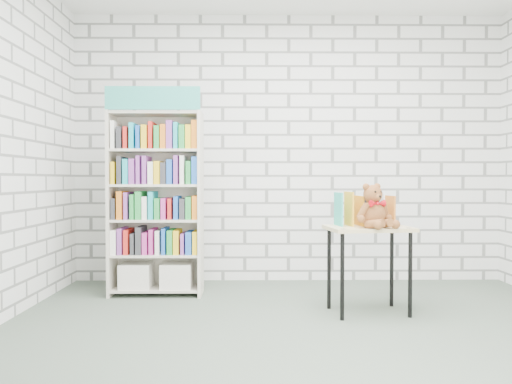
{
  "coord_description": "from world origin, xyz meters",
  "views": [
    {
      "loc": [
        -0.41,
        -3.28,
        1.07
      ],
      "look_at": [
        -0.36,
        0.95,
        0.97
      ],
      "focal_mm": 35.0,
      "sensor_mm": 36.0,
      "label": 1
    }
  ],
  "objects": [
    {
      "name": "display_table",
      "position": [
        0.54,
        0.69,
        0.6
      ],
      "size": [
        0.7,
        0.53,
        0.7
      ],
      "color": "tan",
      "rests_on": "ground"
    },
    {
      "name": "table_books",
      "position": [
        0.53,
        0.8,
        0.83
      ],
      "size": [
        0.47,
        0.26,
        0.27
      ],
      "color": "#29B39F",
      "rests_on": "display_table"
    },
    {
      "name": "room_shell",
      "position": [
        0.0,
        0.0,
        1.78
      ],
      "size": [
        4.52,
        4.02,
        2.81
      ],
      "color": "silver",
      "rests_on": "ground"
    },
    {
      "name": "teddy_bear",
      "position": [
        0.56,
        0.59,
        0.84
      ],
      "size": [
        0.33,
        0.31,
        0.35
      ],
      "color": "brown",
      "rests_on": "display_table"
    },
    {
      "name": "ground",
      "position": [
        0.0,
        0.0,
        0.0
      ],
      "size": [
        4.5,
        4.5,
        0.0
      ],
      "primitive_type": "plane",
      "color": "#475447",
      "rests_on": "ground"
    },
    {
      "name": "bookshelf",
      "position": [
        -1.28,
        1.36,
        0.87
      ],
      "size": [
        0.85,
        0.33,
        1.9
      ],
      "color": "beige",
      "rests_on": "ground"
    }
  ]
}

